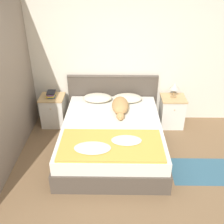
{
  "coord_description": "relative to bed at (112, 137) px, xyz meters",
  "views": [
    {
      "loc": [
        0.1,
        -2.62,
        2.81
      ],
      "look_at": [
        0.04,
        1.21,
        0.62
      ],
      "focal_mm": 42.0,
      "sensor_mm": 36.0,
      "label": 1
    }
  ],
  "objects": [
    {
      "name": "table_lamp",
      "position": [
        1.15,
        0.83,
        0.56
      ],
      "size": [
        0.18,
        0.18,
        0.29
      ],
      "color": "#9E7A4C",
      "rests_on": "nightstand_right"
    },
    {
      "name": "dog",
      "position": [
        0.14,
        0.42,
        0.37
      ],
      "size": [
        0.29,
        0.77,
        0.21
      ],
      "color": "tan",
      "rests_on": "bed"
    },
    {
      "name": "pillow_left",
      "position": [
        -0.28,
        0.8,
        0.33
      ],
      "size": [
        0.54,
        0.35,
        0.13
      ],
      "color": "beige",
      "rests_on": "bed"
    },
    {
      "name": "book_stack",
      "position": [
        -1.15,
        0.8,
        0.4
      ],
      "size": [
        0.17,
        0.23,
        0.1
      ],
      "color": "#285689",
      "rests_on": "nightstand_left"
    },
    {
      "name": "headboard",
      "position": [
        0.0,
        1.05,
        0.24
      ],
      "size": [
        1.75,
        0.06,
        0.95
      ],
      "color": "#4C4238",
      "rests_on": "ground_plane"
    },
    {
      "name": "wall_back",
      "position": [
        -0.04,
        1.13,
        1.02
      ],
      "size": [
        9.0,
        0.06,
        2.55
      ],
      "color": "beige",
      "rests_on": "ground_plane"
    },
    {
      "name": "rug",
      "position": [
        1.42,
        -0.54,
        -0.26
      ],
      "size": [
        0.98,
        0.61,
        0.0
      ],
      "color": "#335B70",
      "rests_on": "ground_plane"
    },
    {
      "name": "bed",
      "position": [
        0.0,
        0.0,
        0.0
      ],
      "size": [
        1.67,
        2.06,
        0.52
      ],
      "color": "#4C4238",
      "rests_on": "ground_plane"
    },
    {
      "name": "ground_plane",
      "position": [
        -0.04,
        -1.0,
        -0.26
      ],
      "size": [
        16.0,
        16.0,
        0.0
      ],
      "primitive_type": "plane",
      "color": "brown"
    },
    {
      "name": "pillow_right",
      "position": [
        0.28,
        0.8,
        0.33
      ],
      "size": [
        0.54,
        0.35,
        0.13
      ],
      "color": "beige",
      "rests_on": "bed"
    },
    {
      "name": "quilt",
      "position": [
        -0.01,
        -0.61,
        0.29
      ],
      "size": [
        1.47,
        0.76,
        0.07
      ],
      "color": "gold",
      "rests_on": "bed"
    },
    {
      "name": "nightstand_right",
      "position": [
        1.15,
        0.81,
        0.05
      ],
      "size": [
        0.46,
        0.43,
        0.61
      ],
      "color": "silver",
      "rests_on": "ground_plane"
    },
    {
      "name": "wall_side_left",
      "position": [
        -1.58,
        0.05,
        1.02
      ],
      "size": [
        0.06,
        3.1,
        2.55
      ],
      "color": "gray",
      "rests_on": "ground_plane"
    },
    {
      "name": "nightstand_left",
      "position": [
        -1.15,
        0.81,
        0.05
      ],
      "size": [
        0.46,
        0.43,
        0.61
      ],
      "color": "silver",
      "rests_on": "ground_plane"
    }
  ]
}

